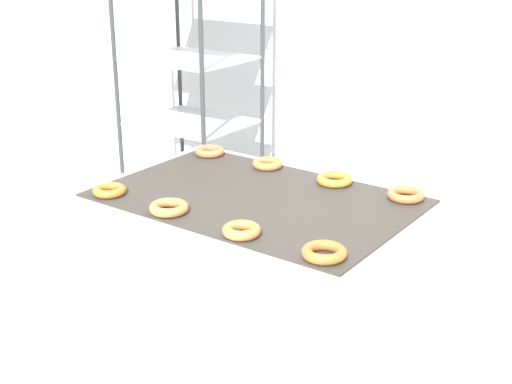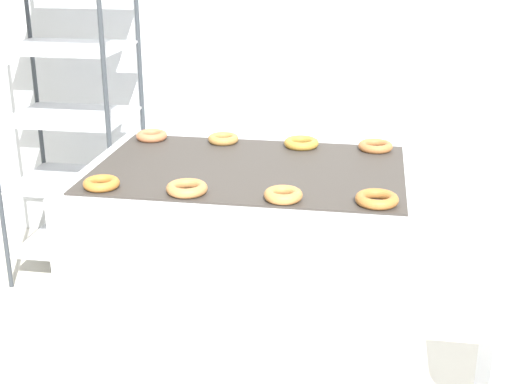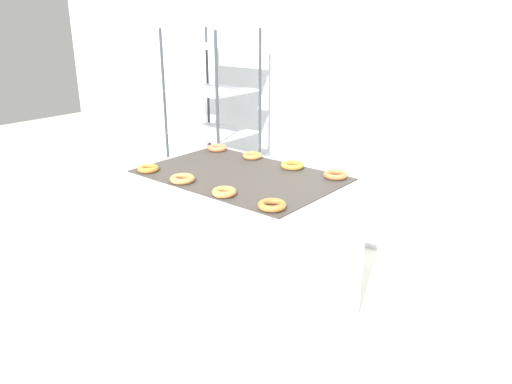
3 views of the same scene
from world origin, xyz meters
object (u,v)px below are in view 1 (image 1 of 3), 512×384
Objects in this scene: donut_near_midright at (242,230)px; donut_far_midleft at (267,164)px; fryer_machine at (256,311)px; donut_far_left at (210,151)px; donut_near_midleft at (169,208)px; baking_rack_cart at (191,122)px; donut_near_right at (324,252)px; donut_far_right at (406,195)px; donut_far_midright at (335,179)px; donut_near_left at (109,190)px.

donut_near_midright is 1.01× the size of donut_far_midleft.
fryer_machine is 0.62m from donut_near_midright.
donut_far_left is at bearing 147.19° from fryer_machine.
donut_near_midleft is at bearing -62.73° from donut_far_left.
baking_rack_cart is at bearing 136.13° from donut_near_midright.
baking_rack_cart is at bearing 142.48° from donut_near_right.
baking_rack_cart is 1.79m from donut_near_midright.
donut_near_midright is 0.90m from donut_far_left.
donut_near_midleft and donut_near_right have the same top height.
baking_rack_cart reaches higher than donut_far_right.
fryer_machine is at bearing -32.81° from donut_far_left.
donut_far_left is 0.31m from donut_far_midleft.
donut_near_midleft is 0.33m from donut_near_midright.
fryer_machine is 9.50× the size of donut_far_left.
donut_near_midleft is at bearing -118.02° from donut_far_midright.
baking_rack_cart is at bearing 118.00° from donut_near_left.
fryer_machine is 8.95× the size of donut_far_right.
baking_rack_cart reaches higher than donut_far_left.
donut_near_right is (1.59, -1.22, 0.10)m from baking_rack_cart.
donut_near_left is at bearing -179.87° from donut_near_right.
donut_far_left reaches higher than donut_near_left.
baking_rack_cart is 13.30× the size of donut_far_left.
donut_far_left is 1.02× the size of donut_far_midleft.
donut_near_left is 0.63m from donut_near_midright.
donut_near_midleft reaches higher than donut_far_midright.
donut_near_midleft is (-0.16, -0.30, 0.50)m from fryer_machine.
donut_near_left is (0.65, -1.22, 0.10)m from baking_rack_cart.
donut_near_left is 0.94m from donut_near_right.
donut_near_midright reaches higher than fryer_machine.
baking_rack_cart is 1.42m from donut_far_midright.
donut_near_right and donut_far_midleft have the same top height.
donut_far_left is at bearing 90.97° from donut_near_left.
donut_near_left is at bearing -146.99° from fryer_machine.
donut_near_midleft is 0.63m from donut_near_right.
donut_near_right is (0.63, 0.00, -0.00)m from donut_near_midleft.
fryer_machine is 0.75m from donut_near_right.
donut_near_midright is (0.63, -0.01, 0.00)m from donut_near_left.
baking_rack_cart is 13.63× the size of donut_far_midleft.
baking_rack_cart is 12.37× the size of donut_near_midleft.
baking_rack_cart reaches higher than donut_far_midleft.
donut_near_midleft is (0.30, -0.00, 0.00)m from donut_near_left.
fryer_machine is at bearing -146.22° from donut_far_right.
donut_far_midleft is at bearing 179.77° from donut_far_right.
donut_far_midleft and donut_far_right have the same top height.
donut_far_right is at bearing 33.39° from donut_near_left.
donut_far_right is (-0.01, 0.61, -0.00)m from donut_near_right.
donut_far_left is at bearing -178.99° from donut_far_midleft.
fryer_machine is at bearing -61.95° from donut_far_midleft.
donut_far_left is 0.64m from donut_far_midright.
donut_near_midright reaches higher than donut_far_midleft.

